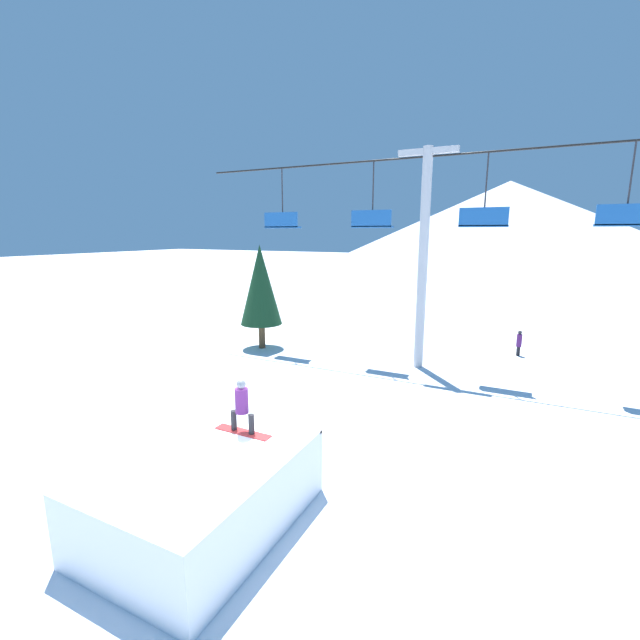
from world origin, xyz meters
The scene contains 7 objects.
ground_plane centered at (0.00, 0.00, 0.00)m, with size 220.00×220.00×0.00m, color white.
mountain_ridge centered at (0.00, 74.86, 7.15)m, with size 64.26×64.26×14.30m.
snow_ramp centered at (-0.48, -0.85, 0.73)m, with size 3.12×4.22×1.47m.
snowboarder centered at (-0.42, 0.37, 2.07)m, with size 1.34×0.29×1.22m.
chairlift centered at (0.76, 11.35, 5.54)m, with size 21.39×0.44×9.13m.
pine_tree_near centered at (-7.11, 10.89, 3.21)m, with size 2.07×2.07×5.20m.
distant_skier centered at (4.61, 15.17, 0.67)m, with size 0.24×0.24×1.23m.
Camera 1 is at (4.98, -6.61, 5.76)m, focal length 24.00 mm.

